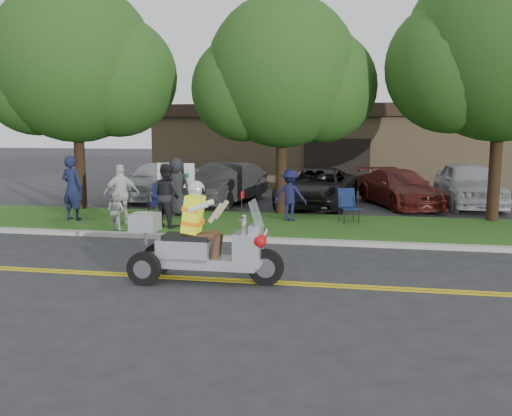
% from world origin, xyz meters
% --- Properties ---
extents(ground, '(120.00, 120.00, 0.00)m').
position_xyz_m(ground, '(0.00, 0.00, 0.00)').
color(ground, '#28282B').
rests_on(ground, ground).
extents(centerline_near, '(60.00, 0.10, 0.01)m').
position_xyz_m(centerline_near, '(0.00, -0.58, 0.01)').
color(centerline_near, gold).
rests_on(centerline_near, ground).
extents(centerline_far, '(60.00, 0.10, 0.01)m').
position_xyz_m(centerline_far, '(0.00, -0.42, 0.01)').
color(centerline_far, gold).
rests_on(centerline_far, ground).
extents(curb, '(60.00, 0.25, 0.12)m').
position_xyz_m(curb, '(0.00, 3.05, 0.06)').
color(curb, '#A8A89E').
rests_on(curb, ground).
extents(grass_verge, '(60.00, 4.00, 0.10)m').
position_xyz_m(grass_verge, '(0.00, 5.20, 0.06)').
color(grass_verge, '#255115').
rests_on(grass_verge, ground).
extents(commercial_building, '(18.00, 8.20, 4.00)m').
position_xyz_m(commercial_building, '(2.00, 18.98, 2.01)').
color(commercial_building, '#9E7F5B').
rests_on(commercial_building, ground).
extents(tree_left, '(6.62, 5.40, 7.78)m').
position_xyz_m(tree_left, '(-6.44, 7.03, 4.85)').
color(tree_left, '#332114').
rests_on(tree_left, ground).
extents(tree_mid, '(5.88, 4.80, 7.05)m').
position_xyz_m(tree_mid, '(0.55, 7.23, 4.43)').
color(tree_mid, '#332114').
rests_on(tree_mid, ground).
extents(tree_right, '(6.86, 5.60, 8.07)m').
position_xyz_m(tree_right, '(7.06, 7.03, 5.03)').
color(tree_right, '#332114').
rests_on(tree_right, ground).
extents(business_sign, '(1.25, 0.06, 1.75)m').
position_xyz_m(business_sign, '(-2.90, 6.60, 1.26)').
color(business_sign, silver).
rests_on(business_sign, ground).
extents(trike_scooter, '(2.93, 0.97, 1.92)m').
position_xyz_m(trike_scooter, '(0.02, -0.66, 0.67)').
color(trike_scooter, black).
rests_on(trike_scooter, ground).
extents(lawn_chair_a, '(0.57, 0.59, 1.08)m').
position_xyz_m(lawn_chair_a, '(-3.05, 5.49, 0.71)').
color(lawn_chair_a, black).
rests_on(lawn_chair_a, grass_verge).
extents(lawn_chair_b, '(0.69, 0.71, 1.00)m').
position_xyz_m(lawn_chair_b, '(2.68, 5.91, 0.67)').
color(lawn_chair_b, black).
rests_on(lawn_chair_b, grass_verge).
extents(spectator_adult_left, '(0.79, 0.59, 1.95)m').
position_xyz_m(spectator_adult_left, '(-5.57, 4.74, 1.08)').
color(spectator_adult_left, '#141A3A').
rests_on(spectator_adult_left, grass_verge).
extents(spectator_adult_mid, '(1.09, 1.01, 1.79)m').
position_xyz_m(spectator_adult_mid, '(-2.35, 4.17, 1.00)').
color(spectator_adult_mid, black).
rests_on(spectator_adult_mid, grass_verge).
extents(spectator_adult_right, '(1.10, 0.84, 1.74)m').
position_xyz_m(spectator_adult_right, '(-3.83, 4.42, 0.97)').
color(spectator_adult_right, silver).
rests_on(spectator_adult_right, grass_verge).
extents(spectator_chair_a, '(1.08, 0.72, 1.55)m').
position_xyz_m(spectator_chair_a, '(0.96, 5.84, 0.88)').
color(spectator_chair_a, '#141537').
rests_on(spectator_chair_a, grass_verge).
extents(spectator_chair_b, '(0.99, 0.73, 1.85)m').
position_xyz_m(spectator_chair_b, '(-2.71, 6.13, 1.03)').
color(spectator_chair_b, black).
rests_on(spectator_chair_b, grass_verge).
extents(child_right, '(0.58, 0.49, 1.06)m').
position_xyz_m(child_right, '(-3.55, 3.40, 0.64)').
color(child_right, beige).
rests_on(child_right, grass_verge).
extents(parked_car_far_left, '(2.61, 4.91, 1.59)m').
position_xyz_m(parked_car_far_left, '(-5.00, 10.46, 0.79)').
color(parked_car_far_left, '#AEB1B6').
rests_on(parked_car_far_left, ground).
extents(parked_car_left, '(2.59, 4.93, 1.54)m').
position_xyz_m(parked_car_left, '(-2.00, 9.69, 0.77)').
color(parked_car_left, '#29282B').
rests_on(parked_car_left, ground).
extents(parked_car_mid, '(3.01, 5.41, 1.43)m').
position_xyz_m(parked_car_mid, '(1.50, 9.52, 0.72)').
color(parked_car_mid, black).
rests_on(parked_car_mid, ground).
extents(parked_car_right, '(3.40, 5.01, 1.35)m').
position_xyz_m(parked_car_right, '(4.50, 10.28, 0.67)').
color(parked_car_right, '#531813').
rests_on(parked_car_right, ground).
extents(parked_car_far_right, '(2.13, 4.95, 1.66)m').
position_xyz_m(parked_car_far_right, '(6.99, 10.64, 0.83)').
color(parked_car_far_right, '#A4A6AB').
rests_on(parked_car_far_right, ground).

